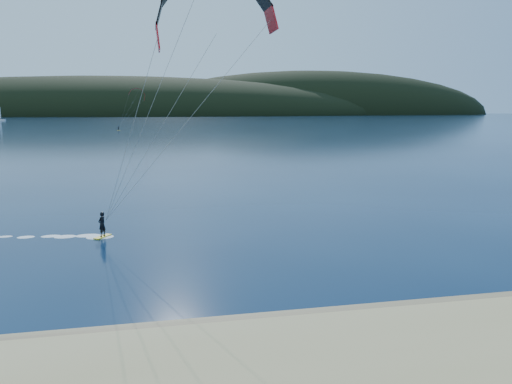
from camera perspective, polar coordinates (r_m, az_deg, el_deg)
wet_sand at (r=21.88m, az=-2.17°, el=-15.51°), size 220.00×2.50×0.10m
headland at (r=760.39m, az=-11.50°, el=8.76°), size 1200.00×310.00×140.00m
kitesurfer_near at (r=30.88m, az=-5.53°, el=16.89°), size 22.36×9.46×16.64m
kitesurfer_far at (r=219.35m, az=-13.77°, el=10.68°), size 13.00×6.13×17.67m
sailboat at (r=437.84m, az=-27.69°, el=7.47°), size 9.06×5.67×12.64m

